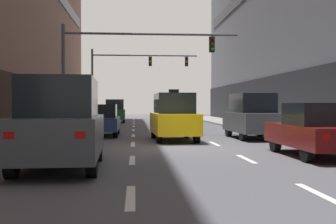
{
  "coord_description": "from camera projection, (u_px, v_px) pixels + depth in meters",
  "views": [
    {
      "loc": [
        -1.58,
        -15.36,
        1.56
      ],
      "look_at": [
        0.86,
        16.35,
        1.07
      ],
      "focal_mm": 46.52,
      "sensor_mm": 36.0,
      "label": 1
    }
  ],
  "objects": [
    {
      "name": "lane_stripe_l1_s9",
      "position": [
        134.0,
        121.0,
        42.25
      ],
      "size": [
        0.16,
        2.0,
        0.01
      ],
      "primitive_type": "cube",
      "color": "silver",
      "rests_on": "ground"
    },
    {
      "name": "lane_stripe_l2_s3",
      "position": [
        246.0,
        159.0,
        12.59
      ],
      "size": [
        0.16,
        2.0,
        0.01
      ],
      "primitive_type": "cube",
      "color": "silver",
      "rests_on": "ground"
    },
    {
      "name": "lane_stripe_l1_s2",
      "position": [
        131.0,
        197.0,
        7.36
      ],
      "size": [
        0.16,
        2.0,
        0.01
      ],
      "primitive_type": "cube",
      "color": "silver",
      "rests_on": "ground"
    },
    {
      "name": "car_parked_1",
      "position": [
        316.0,
        130.0,
        13.17
      ],
      "size": [
        1.83,
        4.35,
        1.63
      ],
      "color": "black",
      "rests_on": "ground"
    },
    {
      "name": "car_parked_2",
      "position": [
        252.0,
        116.0,
        20.3
      ],
      "size": [
        1.91,
        4.38,
        2.1
      ],
      "color": "black",
      "rests_on": "ground"
    },
    {
      "name": "lane_stripe_l1_s7",
      "position": [
        134.0,
        126.0,
        32.28
      ],
      "size": [
        0.16,
        2.0,
        0.01
      ],
      "primitive_type": "cube",
      "color": "silver",
      "rests_on": "ground"
    },
    {
      "name": "lane_stripe_l2_s8",
      "position": [
        172.0,
        123.0,
        37.52
      ],
      "size": [
        0.16,
        2.0,
        0.01
      ],
      "primitive_type": "cube",
      "color": "silver",
      "rests_on": "ground"
    },
    {
      "name": "lane_stripe_l2_s5",
      "position": [
        197.0,
        135.0,
        22.56
      ],
      "size": [
        0.16,
        2.0,
        0.01
      ],
      "primitive_type": "cube",
      "color": "silver",
      "rests_on": "ground"
    },
    {
      "name": "ground_plane",
      "position": [
        179.0,
        149.0,
        15.46
      ],
      "size": [
        120.0,
        120.0,
        0.0
      ],
      "primitive_type": "plane",
      "color": "#515156"
    },
    {
      "name": "lane_stripe_l2_s9",
      "position": [
        168.0,
        121.0,
        42.5
      ],
      "size": [
        0.16,
        2.0,
        0.01
      ],
      "primitive_type": "cube",
      "color": "silver",
      "rests_on": "ground"
    },
    {
      "name": "lane_stripe_l1_s3",
      "position": [
        132.0,
        160.0,
        12.34
      ],
      "size": [
        0.16,
        2.0,
        0.01
      ],
      "primitive_type": "cube",
      "color": "silver",
      "rests_on": "ground"
    },
    {
      "name": "lane_stripe_l2_s10",
      "position": [
        164.0,
        119.0,
        47.49
      ],
      "size": [
        0.16,
        2.0,
        0.01
      ],
      "primitive_type": "cube",
      "color": "silver",
      "rests_on": "ground"
    },
    {
      "name": "traffic_signal_1",
      "position": [
        129.0,
        70.0,
        39.02
      ],
      "size": [
        9.51,
        0.35,
        6.44
      ],
      "color": "#4C4C51",
      "rests_on": "sidewalk_left"
    },
    {
      "name": "lane_stripe_l2_s6",
      "position": [
        186.0,
        130.0,
        27.55
      ],
      "size": [
        0.16,
        2.0,
        0.01
      ],
      "primitive_type": "cube",
      "color": "silver",
      "rests_on": "ground"
    },
    {
      "name": "taxi_driving_0",
      "position": [
        174.0,
        117.0,
        19.16
      ],
      "size": [
        1.96,
        4.36,
        2.26
      ],
      "color": "black",
      "rests_on": "ground"
    },
    {
      "name": "lane_stripe_l1_s5",
      "position": [
        133.0,
        136.0,
        22.31
      ],
      "size": [
        0.16,
        2.0,
        0.01
      ],
      "primitive_type": "cube",
      "color": "silver",
      "rests_on": "ground"
    },
    {
      "name": "lane_stripe_l1_s8",
      "position": [
        134.0,
        123.0,
        37.26
      ],
      "size": [
        0.16,
        2.0,
        0.01
      ],
      "primitive_type": "cube",
      "color": "silver",
      "rests_on": "ground"
    },
    {
      "name": "traffic_signal_0",
      "position": [
        121.0,
        57.0,
        23.23
      ],
      "size": [
        9.45,
        0.34,
        5.72
      ],
      "color": "#4C4C51",
      "rests_on": "sidewalk_left"
    },
    {
      "name": "lane_stripe_l1_s6",
      "position": [
        133.0,
        130.0,
        27.3
      ],
      "size": [
        0.16,
        2.0,
        0.01
      ],
      "primitive_type": "cube",
      "color": "silver",
      "rests_on": "ground"
    },
    {
      "name": "car_driving_1",
      "position": [
        101.0,
        121.0,
        21.9
      ],
      "size": [
        1.8,
        4.28,
        1.6
      ],
      "color": "black",
      "rests_on": "ground"
    },
    {
      "name": "car_driving_3",
      "position": [
        115.0,
        111.0,
        39.05
      ],
      "size": [
        1.9,
        4.33,
        2.07
      ],
      "color": "black",
      "rests_on": "ground"
    },
    {
      "name": "lane_stripe_l1_s4",
      "position": [
        133.0,
        144.0,
        17.33
      ],
      "size": [
        0.16,
        2.0,
        0.01
      ],
      "primitive_type": "cube",
      "color": "silver",
      "rests_on": "ground"
    },
    {
      "name": "lane_stripe_l2_s7",
      "position": [
        178.0,
        126.0,
        32.53
      ],
      "size": [
        0.16,
        2.0,
        0.01
      ],
      "primitive_type": "cube",
      "color": "silver",
      "rests_on": "ground"
    },
    {
      "name": "lane_stripe_l2_s4",
      "position": [
        215.0,
        144.0,
        17.58
      ],
      "size": [
        0.16,
        2.0,
        0.01
      ],
      "primitive_type": "cube",
      "color": "silver",
      "rests_on": "ground"
    },
    {
      "name": "car_driving_2",
      "position": [
        61.0,
        124.0,
        10.65
      ],
      "size": [
        2.08,
        4.66,
        2.23
      ],
      "color": "black",
      "rests_on": "ground"
    },
    {
      "name": "lane_stripe_l2_s2",
      "position": [
        319.0,
        194.0,
        7.61
      ],
      "size": [
        0.16,
        2.0,
        0.01
      ],
      "primitive_type": "cube",
      "color": "silver",
      "rests_on": "ground"
    },
    {
      "name": "lane_stripe_l1_s10",
      "position": [
        134.0,
        120.0,
        47.23
      ],
      "size": [
        0.16,
        2.0,
        0.01
      ],
      "primitive_type": "cube",
      "color": "silver",
      "rests_on": "ground"
    }
  ]
}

